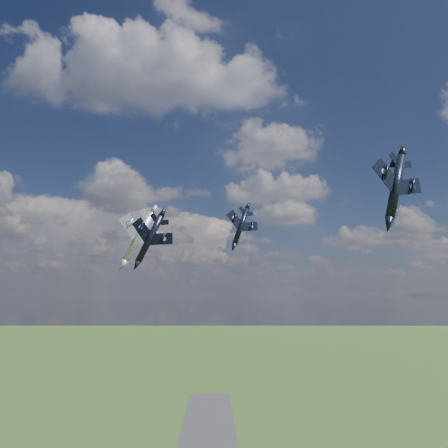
{
  "coord_description": "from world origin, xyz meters",
  "views": [
    {
      "loc": [
        2.11,
        -73.98,
        68.29
      ],
      "look_at": [
        4.28,
        11.18,
        82.29
      ],
      "focal_mm": 35.0,
      "sensor_mm": 36.0,
      "label": 1
    }
  ],
  "objects_px": {
    "jet_lead_navy": "(150,238)",
    "jet_high_navy": "(241,226)",
    "jet_left_silver": "(139,236)",
    "jet_right_navy": "(396,187)"
  },
  "relations": [
    {
      "from": "jet_right_navy",
      "to": "jet_high_navy",
      "type": "height_order",
      "value": "jet_high_navy"
    },
    {
      "from": "jet_right_navy",
      "to": "jet_high_navy",
      "type": "relative_size",
      "value": 1.03
    },
    {
      "from": "jet_lead_navy",
      "to": "jet_right_navy",
      "type": "height_order",
      "value": "jet_right_navy"
    },
    {
      "from": "jet_lead_navy",
      "to": "jet_high_navy",
      "type": "relative_size",
      "value": 0.91
    },
    {
      "from": "jet_lead_navy",
      "to": "jet_high_navy",
      "type": "distance_m",
      "value": 37.66
    },
    {
      "from": "jet_high_navy",
      "to": "jet_left_silver",
      "type": "height_order",
      "value": "jet_high_navy"
    },
    {
      "from": "jet_right_navy",
      "to": "jet_high_navy",
      "type": "xyz_separation_m",
      "value": [
        -20.43,
        48.18,
        1.49
      ]
    },
    {
      "from": "jet_high_navy",
      "to": "jet_left_silver",
      "type": "distance_m",
      "value": 34.72
    },
    {
      "from": "jet_left_silver",
      "to": "jet_lead_navy",
      "type": "bearing_deg",
      "value": -64.28
    },
    {
      "from": "jet_lead_navy",
      "to": "jet_right_navy",
      "type": "distance_m",
      "value": 43.02
    }
  ]
}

